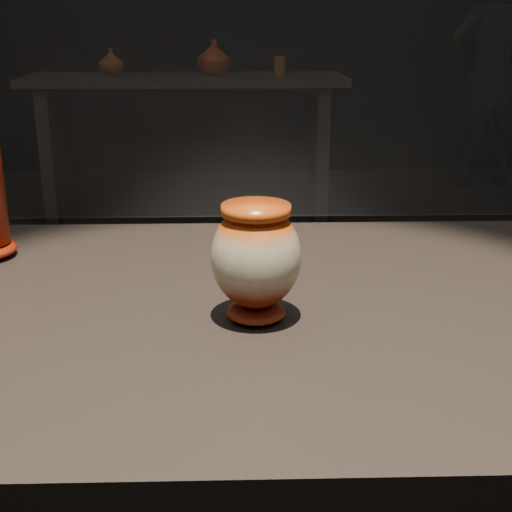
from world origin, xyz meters
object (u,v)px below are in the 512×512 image
Objects in this scene: visitor at (490,75)px; main_vase at (256,258)px; display_plinth at (207,465)px; back_shelf at (187,118)px.

main_vase is at bearing 66.29° from visitor.
display_plinth is 3.67m from back_shelf.
back_shelf is 2.34m from visitor.
main_vase is at bearing -84.80° from back_shelf.
main_vase reaches higher than display_plinth.
back_shelf is 1.21× the size of visitor.
display_plinth is 1.00× the size of back_shelf.
main_vase is 3.74m from back_shelf.
display_plinth is at bearing -85.86° from back_shelf.
back_shelf is at bearing 94.14° from display_plinth.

